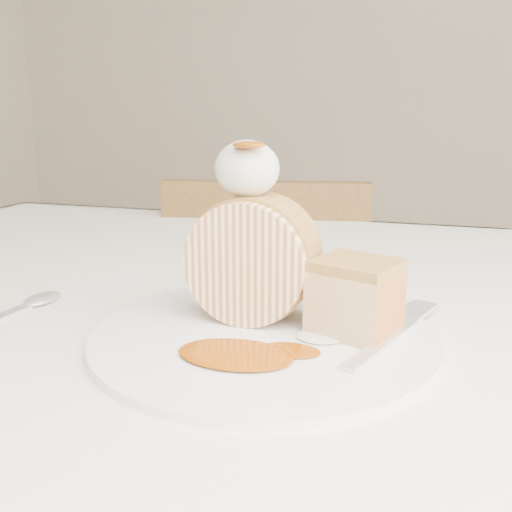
% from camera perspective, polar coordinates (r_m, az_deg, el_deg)
% --- Properties ---
extents(table, '(1.40, 0.90, 0.75)m').
position_cam_1_polar(table, '(0.66, 2.78, -11.08)').
color(table, silver).
rests_on(table, ground).
extents(chair_far, '(0.45, 0.45, 0.82)m').
position_cam_1_polar(chair_far, '(1.23, 1.34, -8.36)').
color(chair_far, brown).
rests_on(chair_far, ground).
extents(plate, '(0.38, 0.38, 0.01)m').
position_cam_1_polar(plate, '(0.50, 0.77, -7.93)').
color(plate, white).
rests_on(plate, table).
extents(roulade_slice, '(0.11, 0.06, 0.11)m').
position_cam_1_polar(roulade_slice, '(0.51, -0.35, -0.32)').
color(roulade_slice, beige).
rests_on(roulade_slice, plate).
extents(cake_chunk, '(0.08, 0.08, 0.05)m').
position_cam_1_polar(cake_chunk, '(0.49, 9.87, -4.50)').
color(cake_chunk, '#B18942').
rests_on(cake_chunk, plate).
extents(whipped_cream, '(0.06, 0.06, 0.05)m').
position_cam_1_polar(whipped_cream, '(0.50, -0.89, 8.71)').
color(whipped_cream, silver).
rests_on(whipped_cream, roulade_slice).
extents(caramel_drizzle, '(0.03, 0.02, 0.01)m').
position_cam_1_polar(caramel_drizzle, '(0.48, -0.69, 11.80)').
color(caramel_drizzle, '#8B3C05').
rests_on(caramel_drizzle, whipped_cream).
extents(caramel_pool, '(0.11, 0.09, 0.00)m').
position_cam_1_polar(caramel_pool, '(0.45, -2.07, -9.76)').
color(caramel_pool, '#8B3C05').
rests_on(caramel_pool, plate).
extents(fork, '(0.08, 0.17, 0.00)m').
position_cam_1_polar(fork, '(0.48, 12.58, -8.48)').
color(fork, silver).
rests_on(fork, plate).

